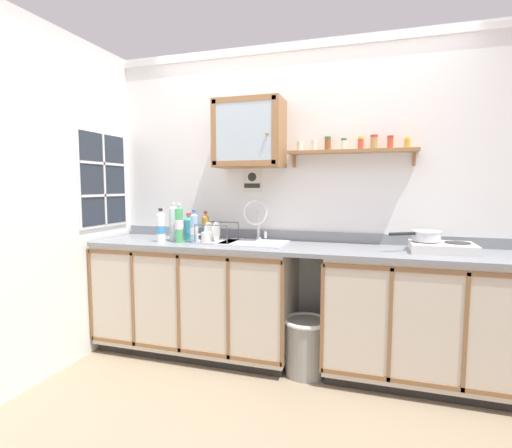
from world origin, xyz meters
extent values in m
plane|color=gray|center=(0.00, 0.00, 0.00)|extent=(6.20, 6.20, 0.00)
cube|color=white|center=(0.00, 0.66, 1.25)|extent=(3.80, 0.05, 2.51)
cube|color=white|center=(0.00, 0.63, 2.46)|extent=(3.80, 0.02, 0.05)
cube|color=white|center=(-1.62, -0.28, 1.25)|extent=(0.05, 3.43, 2.51)
cube|color=black|center=(-0.78, 0.37, 0.04)|extent=(1.56, 0.53, 0.08)
cube|color=beige|center=(-0.78, 0.34, 0.49)|extent=(1.59, 0.59, 0.81)
cube|color=brown|center=(-0.78, 0.04, 0.85)|extent=(1.59, 0.01, 0.03)
cube|color=brown|center=(-0.78, 0.04, 0.13)|extent=(1.59, 0.01, 0.03)
cube|color=brown|center=(-1.58, 0.04, 0.49)|extent=(0.02, 0.01, 0.75)
cube|color=brown|center=(-1.18, 0.04, 0.49)|extent=(0.02, 0.01, 0.75)
cube|color=brown|center=(-0.78, 0.04, 0.49)|extent=(0.02, 0.01, 0.75)
cube|color=brown|center=(-0.38, 0.04, 0.49)|extent=(0.02, 0.01, 0.75)
cube|color=brown|center=(0.02, 0.04, 0.49)|extent=(0.02, 0.01, 0.75)
cube|color=black|center=(0.93, 0.37, 0.04)|extent=(1.26, 0.53, 0.08)
cube|color=beige|center=(0.93, 0.34, 0.49)|extent=(1.29, 0.59, 0.81)
cube|color=brown|center=(0.93, 0.04, 0.85)|extent=(1.29, 0.01, 0.03)
cube|color=brown|center=(0.93, 0.04, 0.13)|extent=(1.29, 0.01, 0.03)
cube|color=brown|center=(0.29, 0.04, 0.49)|extent=(0.02, 0.01, 0.75)
cube|color=brown|center=(0.72, 0.04, 0.49)|extent=(0.02, 0.01, 0.75)
cube|color=brown|center=(1.15, 0.04, 0.49)|extent=(0.02, 0.01, 0.75)
cube|color=gray|center=(0.00, 0.34, 0.91)|extent=(3.16, 0.62, 0.03)
cube|color=gray|center=(0.00, 0.62, 0.96)|extent=(3.16, 0.02, 0.08)
cube|color=silver|center=(-0.29, 0.36, 0.93)|extent=(0.50, 0.38, 0.01)
cube|color=slate|center=(-0.29, 0.36, 0.80)|extent=(0.42, 0.30, 0.01)
cube|color=slate|center=(-0.29, 0.51, 0.86)|extent=(0.42, 0.01, 0.12)
cube|color=slate|center=(-0.29, 0.20, 0.86)|extent=(0.42, 0.01, 0.12)
cylinder|color=#4C4C51|center=(-0.29, 0.36, 0.80)|extent=(0.04, 0.04, 0.01)
cylinder|color=silver|center=(-0.31, 0.57, 0.93)|extent=(0.05, 0.05, 0.02)
cylinder|color=silver|center=(-0.31, 0.57, 1.05)|extent=(0.02, 0.02, 0.21)
torus|color=silver|center=(-0.31, 0.47, 1.16)|extent=(0.21, 0.02, 0.21)
cylinder|color=silver|center=(-0.25, 0.57, 0.97)|extent=(0.02, 0.02, 0.05)
cube|color=silver|center=(1.05, 0.37, 0.95)|extent=(0.41, 0.32, 0.06)
cylinder|color=#2D2D2D|center=(0.95, 0.39, 0.99)|extent=(0.16, 0.16, 0.01)
cylinder|color=#2D2D2D|center=(1.15, 0.39, 0.99)|extent=(0.16, 0.16, 0.01)
cylinder|color=black|center=(0.95, 0.23, 0.95)|extent=(0.03, 0.02, 0.03)
cylinder|color=black|center=(1.15, 0.23, 0.95)|extent=(0.03, 0.02, 0.03)
cylinder|color=silver|center=(0.95, 0.39, 1.02)|extent=(0.19, 0.19, 0.07)
torus|color=silver|center=(0.95, 0.39, 1.06)|extent=(0.19, 0.19, 0.01)
cylinder|color=black|center=(0.79, 0.30, 1.05)|extent=(0.18, 0.12, 0.02)
cylinder|color=gold|center=(-0.72, 0.41, 1.02)|extent=(0.06, 0.06, 0.19)
cone|color=gold|center=(-0.72, 0.41, 1.13)|extent=(0.06, 0.06, 0.03)
cylinder|color=red|center=(-0.72, 0.41, 1.15)|extent=(0.03, 0.03, 0.02)
cylinder|color=#3F8CCC|center=(-0.72, 0.41, 1.01)|extent=(0.06, 0.06, 0.05)
cylinder|color=silver|center=(-0.96, 0.32, 1.05)|extent=(0.07, 0.07, 0.26)
cone|color=silver|center=(-0.96, 0.32, 1.20)|extent=(0.07, 0.07, 0.03)
cylinder|color=white|center=(-0.96, 0.32, 1.23)|extent=(0.03, 0.03, 0.02)
cylinder|color=white|center=(-0.96, 0.32, 1.04)|extent=(0.07, 0.07, 0.07)
cylinder|color=#8CB7E0|center=(-0.76, 0.28, 1.03)|extent=(0.06, 0.06, 0.21)
cone|color=#8CB7E0|center=(-0.76, 0.28, 1.15)|extent=(0.06, 0.06, 0.03)
cylinder|color=#2D59B2|center=(-0.76, 0.28, 1.17)|extent=(0.03, 0.03, 0.02)
cylinder|color=white|center=(-0.76, 0.28, 1.02)|extent=(0.06, 0.06, 0.06)
cylinder|color=#4CB266|center=(-0.87, 0.25, 1.06)|extent=(0.06, 0.06, 0.27)
cone|color=#4CB266|center=(-0.87, 0.25, 1.20)|extent=(0.06, 0.06, 0.03)
cylinder|color=white|center=(-0.87, 0.25, 1.23)|extent=(0.03, 0.03, 0.02)
cylinder|color=white|center=(-0.87, 0.25, 1.06)|extent=(0.06, 0.06, 0.07)
cylinder|color=teal|center=(-0.87, 0.40, 1.01)|extent=(0.08, 0.08, 0.17)
cone|color=teal|center=(-0.87, 0.40, 1.11)|extent=(0.08, 0.08, 0.04)
cylinder|color=red|center=(-0.87, 0.40, 1.14)|extent=(0.04, 0.04, 0.02)
cylinder|color=#3F8CCC|center=(-0.87, 0.40, 1.00)|extent=(0.08, 0.08, 0.05)
cylinder|color=white|center=(-1.03, 0.23, 1.03)|extent=(0.07, 0.07, 0.22)
cone|color=white|center=(-1.03, 0.23, 1.16)|extent=(0.07, 0.07, 0.03)
cylinder|color=#262626|center=(-1.03, 0.23, 1.18)|extent=(0.03, 0.03, 0.02)
cylinder|color=#3F8CCC|center=(-1.03, 0.23, 1.02)|extent=(0.07, 0.07, 0.06)
cube|color=#B2B2B7|center=(-0.59, 0.35, 0.93)|extent=(0.29, 0.27, 0.01)
cylinder|color=#4C4F54|center=(-0.72, 0.22, 1.00)|extent=(0.01, 0.01, 0.14)
cylinder|color=#4C4F54|center=(-0.46, 0.22, 1.00)|extent=(0.01, 0.01, 0.14)
cylinder|color=#4C4F54|center=(-0.72, 0.47, 1.00)|extent=(0.01, 0.01, 0.14)
cylinder|color=#4C4F54|center=(-0.46, 0.47, 1.00)|extent=(0.01, 0.01, 0.14)
cylinder|color=#4C4F54|center=(-0.59, 0.22, 1.07)|extent=(0.27, 0.01, 0.01)
cylinder|color=#4C4F54|center=(-0.59, 0.47, 1.07)|extent=(0.27, 0.01, 0.01)
cylinder|color=white|center=(-0.66, 0.35, 1.01)|extent=(0.01, 0.15, 0.15)
cylinder|color=white|center=(-0.60, 0.35, 1.01)|extent=(0.01, 0.15, 0.15)
cylinder|color=white|center=(-0.64, 0.25, 0.97)|extent=(0.08, 0.08, 0.09)
torus|color=white|center=(-0.68, 0.23, 0.97)|extent=(0.06, 0.03, 0.06)
cube|color=#996B42|center=(-0.36, 0.49, 1.78)|extent=(0.54, 0.29, 0.53)
cube|color=silver|center=(-0.36, 0.34, 1.78)|extent=(0.44, 0.01, 0.44)
cube|color=#996B42|center=(-0.61, 0.34, 1.78)|extent=(0.04, 0.01, 0.50)
cube|color=#996B42|center=(-0.12, 0.34, 1.78)|extent=(0.04, 0.01, 0.50)
cube|color=#996B42|center=(-0.36, 0.34, 2.02)|extent=(0.51, 0.01, 0.04)
cube|color=#996B42|center=(-0.36, 0.34, 1.54)|extent=(0.51, 0.01, 0.04)
sphere|color=olive|center=(-0.17, 0.32, 1.75)|extent=(0.02, 0.02, 0.02)
cube|color=#996B42|center=(0.42, 0.56, 1.63)|extent=(0.96, 0.14, 0.02)
cube|color=#996B42|center=(-0.03, 0.62, 1.57)|extent=(0.02, 0.03, 0.10)
cube|color=#996B42|center=(0.87, 0.62, 1.57)|extent=(0.02, 0.03, 0.10)
cylinder|color=silver|center=(0.03, 0.57, 1.67)|extent=(0.05, 0.05, 0.06)
cylinder|color=white|center=(0.03, 0.57, 1.71)|extent=(0.05, 0.05, 0.02)
cylinder|color=silver|center=(0.14, 0.57, 1.67)|extent=(0.05, 0.05, 0.07)
cylinder|color=white|center=(0.14, 0.57, 1.71)|extent=(0.05, 0.05, 0.02)
cylinder|color=brown|center=(0.24, 0.58, 1.69)|extent=(0.05, 0.05, 0.09)
cylinder|color=#33723F|center=(0.24, 0.58, 1.74)|extent=(0.05, 0.05, 0.02)
cylinder|color=silver|center=(0.36, 0.55, 1.68)|extent=(0.04, 0.04, 0.07)
cylinder|color=#33723F|center=(0.36, 0.55, 1.72)|extent=(0.04, 0.04, 0.02)
cylinder|color=#CC4C33|center=(0.49, 0.56, 1.68)|extent=(0.04, 0.04, 0.08)
cylinder|color=yellow|center=(0.49, 0.56, 1.73)|extent=(0.05, 0.05, 0.02)
cylinder|color=tan|center=(0.58, 0.55, 1.68)|extent=(0.05, 0.05, 0.09)
cylinder|color=red|center=(0.58, 0.55, 1.74)|extent=(0.05, 0.05, 0.02)
cylinder|color=#CC4C33|center=(0.70, 0.56, 1.68)|extent=(0.04, 0.04, 0.08)
cylinder|color=red|center=(0.70, 0.56, 1.73)|extent=(0.05, 0.05, 0.02)
cylinder|color=gold|center=(0.81, 0.56, 1.67)|extent=(0.04, 0.04, 0.06)
cylinder|color=yellow|center=(0.81, 0.56, 1.71)|extent=(0.05, 0.05, 0.02)
cube|color=silver|center=(-0.39, 0.63, 1.42)|extent=(0.16, 0.01, 0.21)
cube|color=#262626|center=(-0.39, 0.62, 1.37)|extent=(0.14, 0.00, 0.04)
cylinder|color=#262626|center=(-0.39, 0.62, 1.44)|extent=(0.07, 0.00, 0.07)
cube|color=#262D38|center=(-1.59, 0.27, 1.42)|extent=(0.01, 0.55, 0.75)
cube|color=white|center=(-1.60, 0.27, 1.42)|extent=(0.02, 0.59, 0.80)
cube|color=white|center=(-1.58, 0.27, 1.42)|extent=(0.01, 0.02, 0.75)
cube|color=white|center=(-1.58, 0.27, 1.29)|extent=(0.01, 0.55, 0.02)
cube|color=white|center=(-1.58, 0.27, 1.56)|extent=(0.01, 0.55, 0.02)
cylinder|color=gray|center=(0.15, 0.22, 0.20)|extent=(0.30, 0.30, 0.40)
torus|color=white|center=(0.15, 0.22, 0.40)|extent=(0.33, 0.33, 0.03)
camera|label=1|loc=(0.61, -2.48, 1.37)|focal=27.16mm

